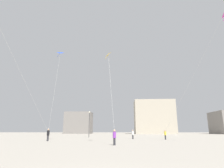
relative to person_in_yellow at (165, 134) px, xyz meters
The scene contains 10 objects.
person_in_yellow is the anchor object (origin of this frame).
person_in_purple 15.39m from the person_in_yellow, 123.42° to the right, with size 0.36×0.36×1.64m.
person_in_black 19.29m from the person_in_yellow, 164.27° to the right, with size 0.39×0.39×1.80m.
person_in_white 5.88m from the person_in_yellow, 157.61° to the left, with size 0.36×0.36×1.66m.
kite_magenta_delta 19.37m from the person_in_yellow, 65.76° to the right, with size 5.97×12.89×14.98m.
kite_cobalt_delta 22.13m from the person_in_yellow, 160.59° to the right, with size 1.78×1.26×12.60m.
kite_amber_delta 17.33m from the person_in_yellow, 132.69° to the right, with size 1.45×3.46×10.60m.
building_left_hall 65.58m from the person_in_yellow, 115.07° to the left, with size 12.80×9.17×10.26m.
building_centre_hall 55.55m from the person_in_yellow, 81.38° to the left, with size 18.07×10.81×15.10m.
lamppost_east 18.34m from the person_in_yellow, 145.32° to the left, with size 0.36×0.36×5.88m.
Camera 1 is at (0.76, -4.94, 1.55)m, focal length 30.06 mm.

